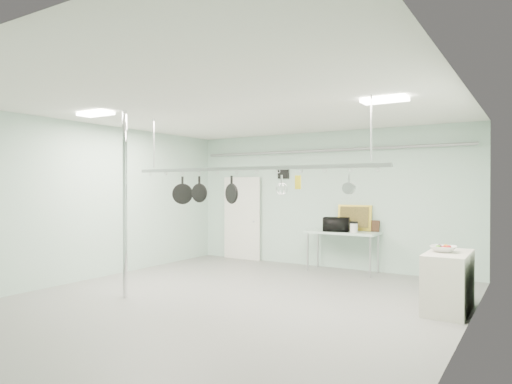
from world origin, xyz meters
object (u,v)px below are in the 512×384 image
Objects in this scene: fruit_bowl at (443,249)px; skillet_left at (182,190)px; pot_rack at (247,167)px; skillet_mid at (199,189)px; coffee_canister at (354,228)px; prep_table at (342,235)px; skillet_right at (232,190)px; side_cabinet at (448,282)px; microwave at (336,224)px; chrome_pole at (125,204)px.

skillet_left reaches higher than fruit_bowl.
pot_rack reaches higher than skillet_mid.
fruit_bowl is (2.14, -2.01, -0.06)m from coffee_canister.
prep_table is 3.32m from fruit_bowl.
coffee_canister is 0.53× the size of fruit_bowl.
coffee_canister is 0.44× the size of skillet_right.
side_cabinet is 3.04m from coffee_canister.
side_cabinet is 4.34m from skillet_mid.
skillet_mid is (0.39, 0.00, 0.01)m from skillet_left.
microwave is 1.20× the size of skillet_right.
skillet_left is at bearing -124.37° from coffee_canister.
skillet_left is at bearing -165.79° from side_cabinet.
pot_rack is at bearing -1.46° from skillet_mid.
skillet_mid is (-3.95, -1.10, 1.40)m from side_cabinet.
pot_rack is 1.45m from skillet_left.
microwave is at bearing 140.69° from fruit_bowl.
side_cabinet is 5.87× the size of coffee_canister.
chrome_pole reaches higher than skillet_right.
chrome_pole reaches higher than pot_rack.
skillet_left is at bearing -165.58° from fruit_bowl.
skillet_right reaches higher than microwave.
microwave is 0.46m from coffee_canister.
fruit_bowl is at bearing -43.14° from coffee_canister.
microwave is (2.19, 4.12, -0.54)m from chrome_pole.
coffee_canister is (-2.22, 2.01, 0.56)m from side_cabinet.
pot_rack reaches higher than side_cabinet.
pot_rack is 10.23× the size of skillet_right.
side_cabinet is (4.85, 2.00, -1.15)m from chrome_pole.
skillet_mid and skillet_right have the same top height.
prep_table reaches higher than side_cabinet.
chrome_pole is at bearing -118.71° from prep_table.
side_cabinet is at bearing 125.90° from microwave.
chrome_pole is 6.51× the size of skillet_left.
microwave is (-0.11, -0.08, 0.23)m from prep_table.
pot_rack reaches higher than microwave.
microwave is 3.56m from skillet_mid.
pot_rack is at bearing -159.55° from side_cabinet.
prep_table is (2.30, 4.20, -0.77)m from chrome_pole.
side_cabinet is 2.58× the size of skillet_mid.
prep_table is at bearing 149.89° from coffee_canister.
chrome_pole is at bearing -123.29° from coffee_canister.
skillet_mid is (-1.73, -3.11, 0.84)m from coffee_canister.
fruit_bowl is at bearing -15.29° from skillet_left.
prep_table is 3.73m from skillet_mid.
skillet_left is (-1.79, -3.30, 1.01)m from prep_table.
skillet_left is at bearing -159.20° from skillet_right.
fruit_bowl is at bearing 125.08° from microwave.
prep_table is 3.61m from pot_rack.
chrome_pole reaches higher than coffee_canister.
fruit_bowl is at bearing 20.89° from pot_rack.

